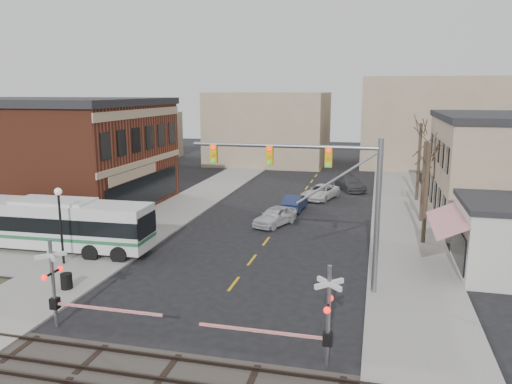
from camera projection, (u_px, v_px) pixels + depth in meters
ground at (223, 299)px, 25.03m from camera, size 160.00×160.00×0.00m
sidewalk_west at (190, 202)px, 46.27m from camera, size 5.00×60.00×0.12m
sidewalk_east at (403, 214)px, 41.84m from camera, size 5.00×60.00×0.12m
tree_east_a at (426, 194)px, 33.30m from camera, size 0.28×0.28×6.75m
tree_east_b at (423, 182)px, 38.99m from camera, size 0.28×0.28×6.30m
tree_east_c at (419, 162)px, 46.47m from camera, size 0.28×0.28×7.20m
transit_bus at (55, 224)px, 32.11m from camera, size 12.75×3.17×3.26m
traffic_signal_mast at (324, 182)px, 25.10m from camera, size 9.73×0.30×8.00m
rr_crossing_west at (62, 285)px, 21.59m from camera, size 5.60×1.36×4.00m
rr_crossing_east at (317, 316)px, 18.65m from camera, size 5.60×1.36×4.00m
street_lamp at (60, 210)px, 29.15m from camera, size 0.44×0.44×4.60m
trash_bin at (66, 281)px, 25.93m from camera, size 0.60×0.60×0.81m
car_a at (275, 216)px, 38.54m from camera, size 3.22×4.67×1.48m
car_b at (295, 202)px, 43.33m from camera, size 1.72×4.36×1.41m
car_c at (321, 192)px, 47.89m from camera, size 3.58×5.38×1.37m
car_d at (350, 183)px, 52.25m from camera, size 4.00×5.55×1.49m
pedestrian_near at (90, 241)px, 30.94m from camera, size 0.56×0.76×1.91m
pedestrian_far at (96, 232)px, 33.67m from camera, size 0.88×0.79×1.49m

